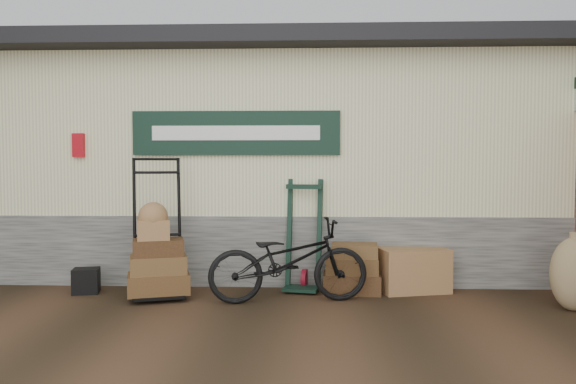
% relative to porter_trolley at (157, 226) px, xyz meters
% --- Properties ---
extents(ground, '(80.00, 80.00, 0.00)m').
position_rel_porter_trolley_xyz_m(ground, '(1.17, -0.47, -0.84)').
color(ground, black).
rests_on(ground, ground).
extents(station_building, '(14.40, 4.10, 3.20)m').
position_rel_porter_trolley_xyz_m(station_building, '(1.16, 2.26, 0.78)').
color(station_building, '#4C4C47').
rests_on(station_building, ground).
extents(porter_trolley, '(0.98, 0.85, 1.67)m').
position_rel_porter_trolley_xyz_m(porter_trolley, '(0.00, 0.00, 0.00)').
color(porter_trolley, black).
rests_on(porter_trolley, ground).
extents(green_barrow, '(0.56, 0.50, 1.37)m').
position_rel_porter_trolley_xyz_m(green_barrow, '(1.72, 0.38, -0.15)').
color(green_barrow, black).
rests_on(green_barrow, ground).
extents(suitcase_stack, '(0.71, 0.48, 0.61)m').
position_rel_porter_trolley_xyz_m(suitcase_stack, '(2.31, 0.26, -0.53)').
color(suitcase_stack, '#382211').
rests_on(suitcase_stack, ground).
extents(wicker_hamper, '(0.91, 0.70, 0.53)m').
position_rel_porter_trolley_xyz_m(wicker_hamper, '(3.06, 0.38, -0.57)').
color(wicker_hamper, brown).
rests_on(wicker_hamper, ground).
extents(black_trunk, '(0.35, 0.32, 0.30)m').
position_rel_porter_trolley_xyz_m(black_trunk, '(-0.91, 0.10, -0.69)').
color(black_trunk, black).
rests_on(black_trunk, ground).
extents(bicycle, '(0.93, 1.89, 1.05)m').
position_rel_porter_trolley_xyz_m(bicycle, '(1.56, -0.24, -0.31)').
color(bicycle, black).
rests_on(bicycle, ground).
extents(burlap_sack_left, '(0.54, 0.47, 0.79)m').
position_rel_porter_trolley_xyz_m(burlap_sack_left, '(4.61, -0.49, -0.44)').
color(burlap_sack_left, '#836246').
rests_on(burlap_sack_left, ground).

